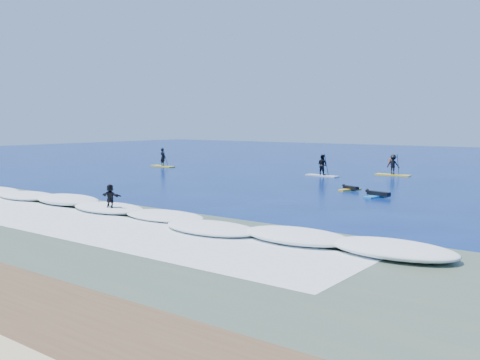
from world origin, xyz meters
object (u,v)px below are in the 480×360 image
Objects in this scene: sup_paddler_right at (393,166)px; wave_surfer at (110,199)px; sup_paddler_center at (322,167)px; marker_buoy at (390,161)px; sup_paddler_left at (163,160)px; prone_paddler_near at (350,188)px; prone_paddler_far at (377,194)px.

sup_paddler_right is 1.53× the size of wave_surfer.
sup_paddler_center is 5.11× the size of marker_buoy.
marker_buoy is (-1.62, 42.81, -0.53)m from wave_surfer.
wave_surfer is (19.23, -22.84, 0.08)m from sup_paddler_left.
sup_paddler_center is at bearing 59.13° from prone_paddler_near.
wave_surfer is at bearing -98.55° from sup_paddler_right.
sup_paddler_left is at bearing 120.45° from wave_surfer.
sup_paddler_left is at bearing -167.30° from sup_paddler_center.
sup_paddler_center reaches higher than sup_paddler_right.
prone_paddler_far is (4.43, -14.07, -0.69)m from sup_paddler_right.
sup_paddler_center is 9.90m from prone_paddler_near.
wave_surfer is at bearing 160.62° from prone_paddler_far.
sup_paddler_center is 1.05× the size of sup_paddler_right.
prone_paddler_far is (2.90, -2.04, 0.03)m from prone_paddler_near.
prone_paddler_near is (24.97, -6.20, -0.60)m from sup_paddler_left.
sup_paddler_left reaches higher than sup_paddler_right.
sup_paddler_center is (18.64, 1.38, 0.11)m from sup_paddler_left.
marker_buoy is (-1.03, 18.58, -0.56)m from sup_paddler_center.
prone_paddler_far is at bearing -70.00° from marker_buoy.
prone_paddler_far is at bearing -8.22° from sup_paddler_left.
sup_paddler_left is 1.46× the size of prone_paddler_far.
sup_paddler_right is 15.30m from marker_buoy.
prone_paddler_far is 3.62× the size of marker_buoy.
marker_buoy is at bearing 82.53° from wave_surfer.
sup_paddler_center is 1.41× the size of prone_paddler_far.
sup_paddler_left is 18.69m from sup_paddler_center.
prone_paddler_far is 30.01m from marker_buoy.
sup_paddler_center is at bearing -86.82° from marker_buoy.
sup_paddler_right is (23.44, 5.83, 0.13)m from sup_paddler_left.
sup_paddler_right is 12.14m from prone_paddler_near.
prone_paddler_near is 27.18m from marker_buoy.
wave_surfer reaches higher than prone_paddler_far.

